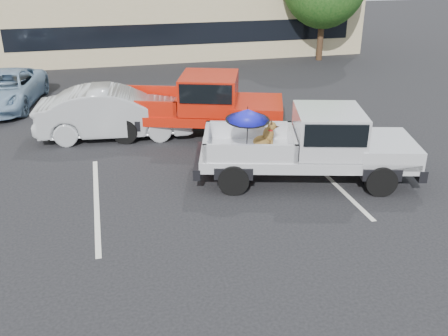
# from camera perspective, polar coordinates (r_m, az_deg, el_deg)

# --- Properties ---
(ground) EXTENTS (90.00, 90.00, 0.00)m
(ground) POSITION_cam_1_polar(r_m,az_deg,el_deg) (10.97, 1.70, -6.75)
(ground) COLOR black
(ground) RESTS_ON ground
(stripe_left) EXTENTS (0.12, 5.00, 0.01)m
(stripe_left) POSITION_cam_1_polar(r_m,az_deg,el_deg) (12.41, -14.37, -3.68)
(stripe_left) COLOR silver
(stripe_left) RESTS_ON ground
(stripe_right) EXTENTS (0.12, 5.00, 0.01)m
(stripe_right) POSITION_cam_1_polar(r_m,az_deg,el_deg) (13.61, 11.63, -0.86)
(stripe_right) COLOR silver
(stripe_right) RESTS_ON ground
(silver_pickup) EXTENTS (6.01, 3.39, 2.06)m
(silver_pickup) POSITION_cam_1_polar(r_m,az_deg,el_deg) (12.99, 10.70, 3.01)
(silver_pickup) COLOR black
(silver_pickup) RESTS_ON ground
(red_pickup) EXTENTS (6.32, 3.88, 1.97)m
(red_pickup) POSITION_cam_1_polar(r_m,az_deg,el_deg) (16.00, -2.32, 7.48)
(red_pickup) COLOR black
(red_pickup) RESTS_ON ground
(silver_sedan) EXTENTS (4.99, 2.19, 1.60)m
(silver_sedan) POSITION_cam_1_polar(r_m,az_deg,el_deg) (16.30, -12.37, 6.23)
(silver_sedan) COLOR #B9BDC1
(silver_sedan) RESTS_ON ground
(blue_suv) EXTENTS (2.97, 5.11, 1.34)m
(blue_suv) POSITION_cam_1_polar(r_m,az_deg,el_deg) (20.82, -23.71, 8.22)
(blue_suv) COLOR #7C9CBA
(blue_suv) RESTS_ON ground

